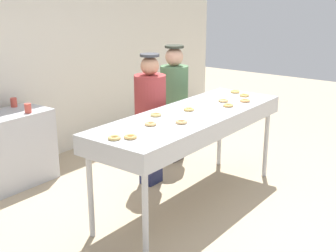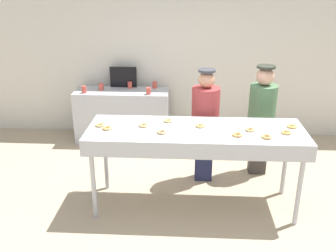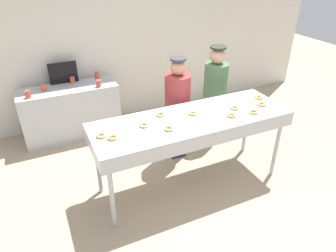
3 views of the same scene
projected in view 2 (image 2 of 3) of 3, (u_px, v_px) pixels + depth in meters
ground_plane at (194, 204)px, 4.79m from camera, size 16.00×16.00×0.00m
back_wall at (195, 52)px, 6.52m from camera, size 8.00×0.12×2.95m
fryer_conveyor at (196, 136)px, 4.44m from camera, size 2.55×0.84×1.04m
glazed_donut_0 at (286, 132)px, 4.28m from camera, size 0.16×0.16×0.03m
glazed_donut_1 at (162, 132)px, 4.29m from camera, size 0.12×0.12×0.03m
glazed_donut_2 at (250, 129)px, 4.36m from camera, size 0.14×0.14×0.03m
glazed_donut_3 at (292, 126)px, 4.45m from camera, size 0.14×0.14×0.03m
glazed_donut_4 at (107, 128)px, 4.40m from camera, size 0.16×0.16×0.03m
glazed_donut_5 at (200, 126)px, 4.47m from camera, size 0.13×0.13×0.03m
glazed_donut_6 at (144, 125)px, 4.48m from camera, size 0.16×0.16×0.03m
glazed_donut_7 at (238, 135)px, 4.22m from camera, size 0.15×0.15×0.03m
glazed_donut_8 at (267, 137)px, 4.16m from camera, size 0.16×0.16×0.03m
glazed_donut_9 at (168, 121)px, 4.62m from camera, size 0.16×0.16×0.03m
glazed_donut_10 at (100, 125)px, 4.49m from camera, size 0.15×0.15×0.03m
worker_baker at (262, 113)px, 5.26m from camera, size 0.37×0.37×1.59m
worker_assistant at (205, 118)px, 5.08m from camera, size 0.37×0.37×1.59m
prep_counter at (123, 115)px, 6.55m from camera, size 1.59×0.56×0.90m
paper_cup_0 at (84, 90)px, 6.24m from camera, size 0.08×0.08×0.11m
paper_cup_1 at (130, 85)px, 6.51m from camera, size 0.08×0.08×0.11m
paper_cup_2 at (101, 87)px, 6.40m from camera, size 0.08×0.08×0.11m
paper_cup_3 at (155, 85)px, 6.52m from camera, size 0.08×0.08×0.11m
paper_cup_4 at (149, 91)px, 6.17m from camera, size 0.08×0.08×0.11m
menu_display at (123, 77)px, 6.53m from camera, size 0.46×0.04×0.36m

